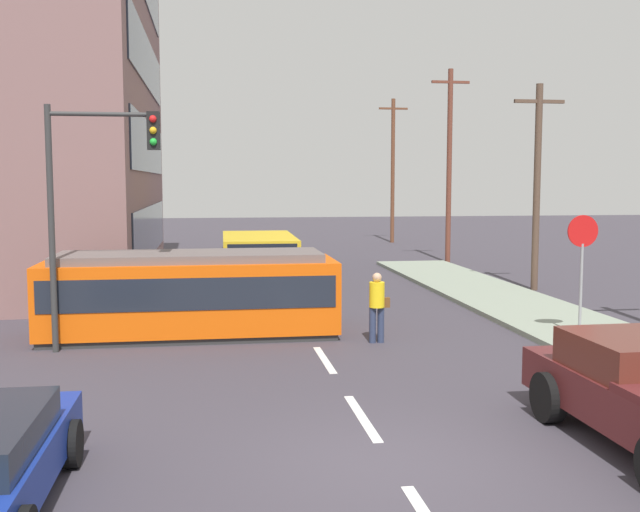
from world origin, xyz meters
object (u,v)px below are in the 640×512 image
object	(u,v)px
utility_pole_distant	(393,168)
utility_pole_far	(449,163)
city_bus	(259,258)
pedestrian_crossing	(377,303)
streetcar_tram	(191,293)
stop_sign	(582,250)
traffic_light_mast	(92,182)
utility_pole_mid	(537,183)

from	to	relation	value
utility_pole_distant	utility_pole_far	bearing A→B (deg)	-91.06
city_bus	pedestrian_crossing	xyz separation A→B (m)	(2.17, -9.52, -0.14)
city_bus	streetcar_tram	bearing A→B (deg)	-105.38
stop_sign	traffic_light_mast	bearing A→B (deg)	176.99
pedestrian_crossing	city_bus	bearing A→B (deg)	102.86
streetcar_tram	stop_sign	xyz separation A→B (m)	(9.23, -2.02, 1.12)
traffic_light_mast	utility_pole_distant	xyz separation A→B (m)	(13.87, 28.48, 0.84)
streetcar_tram	utility_pole_distant	distance (m)	29.73
utility_pole_far	utility_pole_mid	bearing A→B (deg)	-88.85
city_bus	traffic_light_mast	xyz separation A→B (m)	(-4.27, -9.43, 2.70)
streetcar_tram	pedestrian_crossing	distance (m)	4.63
utility_pole_mid	utility_pole_far	world-z (taller)	utility_pole_far
utility_pole_far	utility_pole_distant	bearing A→B (deg)	88.94
utility_pole_mid	traffic_light_mast	bearing A→B (deg)	-151.30
utility_pole_mid	pedestrian_crossing	bearing A→B (deg)	-134.00
stop_sign	traffic_light_mast	world-z (taller)	traffic_light_mast
utility_pole_far	utility_pole_distant	xyz separation A→B (m)	(0.22, 11.76, -0.05)
pedestrian_crossing	stop_sign	xyz separation A→B (m)	(4.85, -0.51, 1.25)
utility_pole_far	pedestrian_crossing	bearing A→B (deg)	-113.23
streetcar_tram	utility_pole_mid	world-z (taller)	utility_pole_mid
utility_pole_mid	utility_pole_far	size ratio (longest dim) A/B	0.80
utility_pole_mid	utility_pole_distant	size ratio (longest dim) A/B	0.80
city_bus	stop_sign	distance (m)	12.30
pedestrian_crossing	traffic_light_mast	distance (m)	7.04
city_bus	utility_pole_far	bearing A→B (deg)	37.82
stop_sign	utility_pole_distant	bearing A→B (deg)	84.93
streetcar_tram	utility_pole_distant	xyz separation A→B (m)	(11.81, 27.06, 3.56)
stop_sign	utility_pole_distant	distance (m)	29.29
pedestrian_crossing	stop_sign	distance (m)	5.04
streetcar_tram	pedestrian_crossing	size ratio (longest dim) A/B	4.28
utility_pole_mid	stop_sign	bearing A→B (deg)	-107.29
pedestrian_crossing	utility_pole_distant	world-z (taller)	utility_pole_distant
traffic_light_mast	utility_pole_distant	distance (m)	31.69
stop_sign	utility_pole_mid	bearing A→B (deg)	72.71
utility_pole_mid	utility_pole_distant	distance (m)	20.92
stop_sign	utility_pole_distant	world-z (taller)	utility_pole_distant
pedestrian_crossing	traffic_light_mast	size ratio (longest dim) A/B	0.30
pedestrian_crossing	stop_sign	size ratio (longest dim) A/B	0.58
stop_sign	utility_pole_mid	xyz separation A→B (m)	(2.54, 8.17, 1.56)
utility_pole_mid	utility_pole_far	bearing A→B (deg)	91.15
streetcar_tram	traffic_light_mast	distance (m)	3.70
stop_sign	utility_pole_mid	distance (m)	8.70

